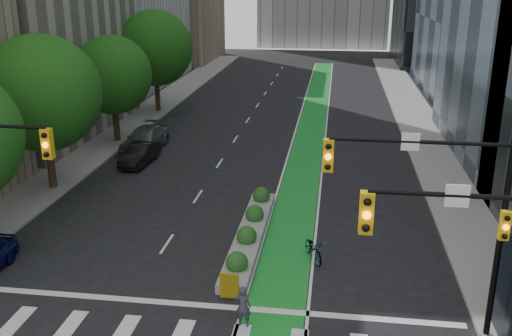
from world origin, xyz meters
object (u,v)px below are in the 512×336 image
(parked_car_left_mid, at_px, (140,154))
(parked_car_left_far, at_px, (145,139))
(bicycle, at_px, (314,249))
(median_planter, at_px, (250,232))
(cyclist, at_px, (243,306))

(parked_car_left_mid, bearing_deg, parked_car_left_far, 106.52)
(bicycle, relative_size, parked_car_left_mid, 0.46)
(median_planter, xyz_separation_m, cyclist, (0.80, -6.90, 0.40))
(parked_car_left_mid, xyz_separation_m, parked_car_left_far, (-0.72, 3.24, 0.12))
(median_planter, height_order, parked_car_left_far, parked_car_left_far)
(bicycle, height_order, parked_car_left_far, parked_car_left_far)
(cyclist, height_order, parked_car_left_far, parked_car_left_far)
(bicycle, relative_size, parked_car_left_far, 0.34)
(parked_car_left_mid, distance_m, parked_car_left_far, 3.32)
(bicycle, xyz_separation_m, cyclist, (-2.20, -5.34, 0.29))
(bicycle, distance_m, parked_car_left_mid, 16.61)
(cyclist, xyz_separation_m, parked_car_left_far, (-10.32, 20.26, 0.01))
(parked_car_left_mid, bearing_deg, median_planter, -45.02)
(bicycle, bearing_deg, median_planter, 129.22)
(cyclist, distance_m, parked_car_left_mid, 19.54)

